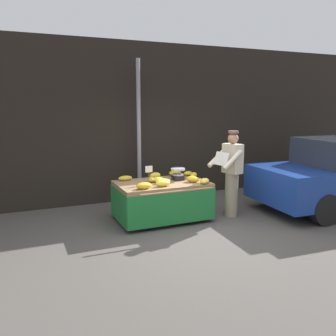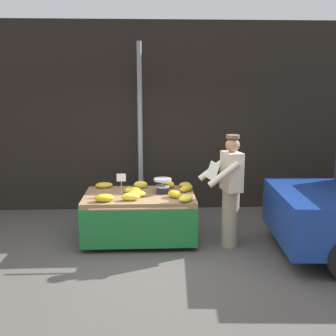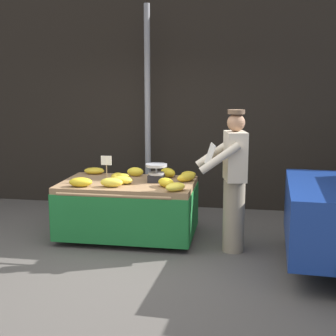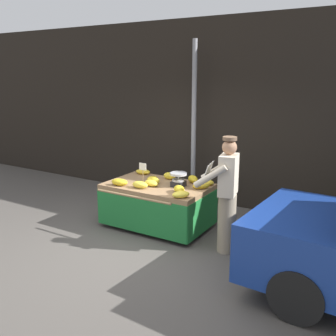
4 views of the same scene
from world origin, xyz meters
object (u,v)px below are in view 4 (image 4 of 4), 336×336
(weighing_scale, at_px, (178,180))
(banana_bunch_3, at_px, (143,172))
(banana_bunch_0, at_px, (193,179))
(banana_cart, at_px, (158,196))
(banana_bunch_1, at_px, (179,189))
(street_pole, at_px, (194,126))
(banana_bunch_2, at_px, (155,180))
(banana_bunch_4, at_px, (181,194))
(banana_bunch_6, at_px, (151,183))
(banana_bunch_8, at_px, (208,183))
(vendor_person, at_px, (227,195))
(price_sign, at_px, (143,168))
(banana_bunch_10, at_px, (170,176))
(banana_bunch_7, at_px, (152,179))
(banana_bunch_11, at_px, (201,186))
(banana_bunch_9, at_px, (140,185))
(banana_bunch_5, at_px, (120,182))

(weighing_scale, height_order, banana_bunch_3, weighing_scale)
(banana_bunch_0, distance_m, banana_bunch_3, 1.06)
(banana_cart, relative_size, banana_bunch_1, 6.74)
(banana_bunch_1, bearing_deg, street_pole, 109.73)
(banana_bunch_2, bearing_deg, banana_bunch_4, -30.68)
(banana_bunch_6, height_order, banana_bunch_8, banana_bunch_6)
(banana_bunch_1, bearing_deg, vendor_person, -5.26)
(price_sign, bearing_deg, banana_bunch_8, 22.27)
(banana_bunch_10, xyz_separation_m, vendor_person, (1.36, -0.68, 0.06))
(banana_bunch_1, bearing_deg, banana_bunch_7, 155.75)
(banana_bunch_0, height_order, vendor_person, vendor_person)
(banana_cart, xyz_separation_m, price_sign, (-0.28, -0.03, 0.45))
(banana_bunch_4, distance_m, banana_bunch_11, 0.57)
(banana_cart, distance_m, banana_bunch_10, 0.46)
(banana_bunch_2, relative_size, banana_bunch_4, 0.80)
(vendor_person, bearing_deg, price_sign, 170.78)
(banana_bunch_8, bearing_deg, vendor_person, -47.99)
(weighing_scale, height_order, banana_bunch_9, weighing_scale)
(price_sign, xyz_separation_m, banana_bunch_7, (0.10, 0.13, -0.20))
(banana_bunch_3, xyz_separation_m, banana_bunch_7, (0.43, -0.34, 0.00))
(price_sign, height_order, banana_bunch_5, price_sign)
(banana_bunch_1, xyz_separation_m, banana_bunch_3, (-1.14, 0.66, -0.01))
(street_pole, distance_m, banana_bunch_0, 1.29)
(banana_bunch_3, relative_size, banana_bunch_4, 1.07)
(banana_bunch_6, height_order, banana_bunch_11, banana_bunch_11)
(banana_bunch_4, xyz_separation_m, banana_bunch_9, (-0.81, 0.09, 0.01))
(banana_bunch_0, height_order, banana_bunch_9, banana_bunch_0)
(banana_bunch_6, distance_m, banana_bunch_9, 0.22)
(banana_bunch_3, bearing_deg, banana_bunch_10, -5.34)
(banana_bunch_11, bearing_deg, banana_bunch_1, -119.39)
(price_sign, distance_m, banana_bunch_6, 0.33)
(banana_cart, bearing_deg, weighing_scale, 10.33)
(banana_bunch_2, bearing_deg, weighing_scale, 6.05)
(weighing_scale, bearing_deg, banana_bunch_9, -140.26)
(banana_cart, bearing_deg, banana_bunch_5, -142.72)
(banana_bunch_10, bearing_deg, price_sign, -124.72)
(banana_bunch_0, xyz_separation_m, banana_bunch_4, (0.23, -0.83, -0.01))
(weighing_scale, bearing_deg, vendor_person, -20.12)
(banana_cart, relative_size, banana_bunch_3, 6.07)
(weighing_scale, relative_size, banana_bunch_3, 0.97)
(banana_bunch_7, distance_m, banana_bunch_8, 0.97)
(banana_bunch_5, bearing_deg, banana_bunch_7, 55.34)
(banana_bunch_9, bearing_deg, banana_bunch_1, 9.70)
(banana_bunch_4, relative_size, banana_bunch_10, 1.18)
(weighing_scale, bearing_deg, banana_bunch_5, -152.63)
(banana_bunch_5, bearing_deg, banana_bunch_9, 6.83)
(banana_bunch_11, bearing_deg, banana_bunch_2, -171.77)
(banana_cart, height_order, banana_bunch_2, banana_bunch_2)
(weighing_scale, bearing_deg, banana_bunch_1, -58.69)
(banana_cart, distance_m, weighing_scale, 0.49)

